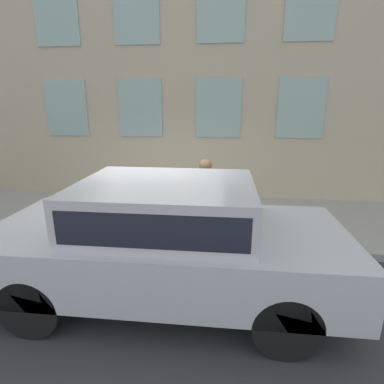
% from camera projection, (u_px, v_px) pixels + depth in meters
% --- Properties ---
extents(ground_plane, '(80.00, 80.00, 0.00)m').
position_uv_depth(ground_plane, '(156.00, 251.00, 5.74)').
color(ground_plane, '#38383A').
extents(sidewalk, '(3.18, 60.00, 0.15)m').
position_uv_depth(sidewalk, '(171.00, 217.00, 7.23)').
color(sidewalk, '#9E9B93').
rests_on(sidewalk, ground_plane).
extents(fire_hydrant, '(0.30, 0.42, 0.72)m').
position_uv_depth(fire_hydrant, '(179.00, 218.00, 6.01)').
color(fire_hydrant, gray).
rests_on(fire_hydrant, sidewalk).
extents(person, '(0.37, 0.25, 1.55)m').
position_uv_depth(person, '(205.00, 190.00, 5.87)').
color(person, '#726651').
rests_on(person, sidewalk).
extents(parked_car_silver_near, '(2.07, 4.78, 1.72)m').
position_uv_depth(parked_car_silver_near, '(167.00, 235.00, 4.13)').
color(parked_car_silver_near, black).
rests_on(parked_car_silver_near, ground_plane).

